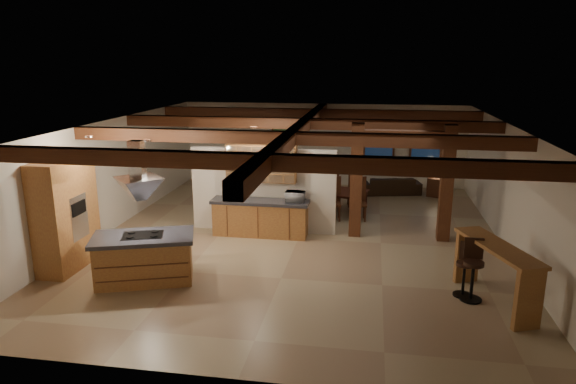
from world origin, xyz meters
name	(u,v)px	position (x,y,z in m)	size (l,w,h in m)	color
ground	(298,238)	(0.00, 0.00, 0.00)	(12.00, 12.00, 0.00)	tan
room_walls	(299,170)	(0.00, 0.00, 1.78)	(12.00, 12.00, 12.00)	beige
ceiling_beams	(299,130)	(0.00, 0.00, 2.76)	(10.00, 12.00, 0.28)	#3C1B0F
timber_posts	(402,170)	(2.50, 0.50, 1.76)	(2.50, 0.30, 2.90)	#3C1B0F
partition_wall	(263,190)	(-1.00, 0.50, 1.10)	(3.80, 0.18, 2.20)	beige
pantry_cabinet	(66,214)	(-4.67, -2.60, 1.20)	(0.67, 1.60, 2.40)	olive
back_counter	(260,217)	(-1.00, 0.11, 0.48)	(2.50, 0.66, 0.94)	olive
upper_display_cabinet	(261,163)	(-1.00, 0.31, 1.85)	(1.80, 0.36, 0.95)	olive
range_hood	(140,197)	(-2.73, -3.04, 1.78)	(1.10, 1.10, 1.40)	silver
back_windows	(402,145)	(2.80, 5.93, 1.50)	(2.70, 0.07, 1.70)	#3C1B0F
framed_art	(281,137)	(-1.50, 5.94, 1.70)	(0.65, 0.05, 0.85)	#3C1B0F
recessed_cans	(168,134)	(-2.53, -1.93, 2.87)	(3.16, 2.46, 0.03)	silver
kitchen_island	(144,258)	(-2.73, -3.04, 0.50)	(2.23, 1.64, 0.99)	olive
dining_table	(332,201)	(0.66, 2.44, 0.34)	(1.94, 1.08, 0.68)	#3B180E
sofa	(391,185)	(2.43, 4.97, 0.29)	(1.96, 0.77, 0.57)	black
microwave	(295,197)	(-0.10, 0.11, 1.07)	(0.47, 0.32, 0.26)	#ACACB0
bar_counter	(496,264)	(4.08, -2.93, 0.77)	(1.27, 2.23, 1.14)	olive
side_table	(436,187)	(3.92, 4.87, 0.31)	(0.50, 0.50, 0.62)	#3C1B0F
table_lamp	(437,171)	(3.92, 4.87, 0.86)	(0.29, 0.29, 0.34)	black
bar_stool_a	(473,270)	(3.71, -2.83, 0.60)	(0.41, 0.41, 1.18)	black
bar_stool_b	(465,270)	(3.60, -2.67, 0.53)	(0.39, 0.40, 1.03)	black
dining_chairs	(332,192)	(0.66, 2.44, 0.62)	(2.06, 2.06, 1.22)	#3C1B0F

